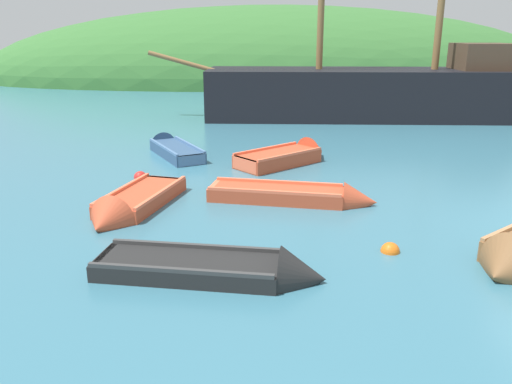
{
  "coord_description": "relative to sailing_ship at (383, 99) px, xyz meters",
  "views": [
    {
      "loc": [
        -6.64,
        -8.91,
        3.74
      ],
      "look_at": [
        -6.24,
        2.51,
        0.16
      ],
      "focal_mm": 36.05,
      "sensor_mm": 36.0,
      "label": 1
    }
  ],
  "objects": [
    {
      "name": "rowboat_near_dock",
      "position": [
        -6.69,
        -15.52,
        -0.77
      ],
      "size": [
        3.79,
        1.64,
        0.97
      ],
      "rotation": [
        0.0,
        0.0,
        6.1
      ],
      "color": "black",
      "rests_on": "ground"
    },
    {
      "name": "rowboat_outer_right",
      "position": [
        -8.84,
        -12.31,
        -0.76
      ],
      "size": [
        1.95,
        3.37,
        1.01
      ],
      "rotation": [
        0.0,
        0.0,
        4.41
      ],
      "color": "#C64C2D",
      "rests_on": "ground"
    },
    {
      "name": "buoy_orange",
      "position": [
        -3.81,
        -14.63,
        -0.85
      ],
      "size": [
        0.34,
        0.34,
        0.34
      ],
      "primitive_type": "sphere",
      "color": "orange",
      "rests_on": "ground"
    },
    {
      "name": "rowboat_far",
      "position": [
        -4.95,
        -8.07,
        -0.71
      ],
      "size": [
        3.15,
        2.83,
        1.06
      ],
      "rotation": [
        0.0,
        0.0,
        0.67
      ],
      "color": "#C64C2D",
      "rests_on": "ground"
    },
    {
      "name": "rowboat_portside",
      "position": [
        -5.08,
        -11.79,
        -0.75
      ],
      "size": [
        3.92,
        1.71,
        0.86
      ],
      "rotation": [
        0.0,
        0.0,
        6.06
      ],
      "color": "#C64C2D",
      "rests_on": "ground"
    },
    {
      "name": "shore_hill",
      "position": [
        -3.22,
        19.92,
        -0.85
      ],
      "size": [
        47.78,
        19.1,
        11.49
      ],
      "primitive_type": "ellipsoid",
      "color": "#387033",
      "rests_on": "ground"
    },
    {
      "name": "sailing_ship",
      "position": [
        0.0,
        0.0,
        0.0
      ],
      "size": [
        18.07,
        4.72,
        13.48
      ],
      "rotation": [
        0.0,
        0.0,
        3.07
      ],
      "color": "black",
      "rests_on": "ground"
    },
    {
      "name": "rowboat_center",
      "position": [
        -8.62,
        -6.77,
        -0.74
      ],
      "size": [
        2.26,
        3.4,
        0.88
      ],
      "rotation": [
        0.0,
        0.0,
        2.02
      ],
      "color": "#335175",
      "rests_on": "ground"
    },
    {
      "name": "buoy_red",
      "position": [
        -9.11,
        -9.61,
        -0.85
      ],
      "size": [
        0.35,
        0.35,
        0.35
      ],
      "primitive_type": "sphere",
      "color": "red",
      "rests_on": "ground"
    }
  ]
}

